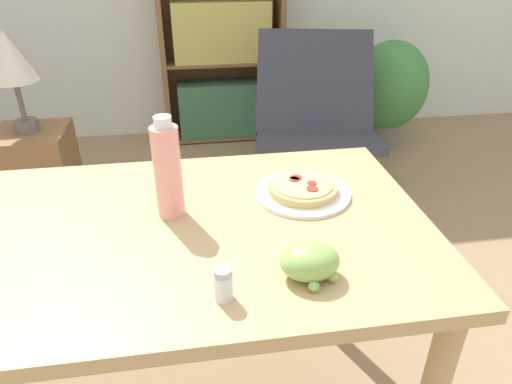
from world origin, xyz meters
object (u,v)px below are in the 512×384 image
salt_shaker (223,284)px  bookshelf (221,28)px  table_lamp (10,61)px  potted_plant_floor (389,89)px  lounge_chair_far (314,143)px  grape_bunch (310,261)px  drink_bottle (168,171)px  side_table (42,182)px  pizza_on_plate (303,190)px

salt_shaker → bookshelf: bookshelf is taller
table_lamp → potted_plant_floor: size_ratio=0.62×
lounge_chair_far → potted_plant_floor: (0.69, 0.56, 0.13)m
grape_bunch → drink_bottle: drink_bottle is taller
salt_shaker → side_table: salt_shaker is taller
drink_bottle → potted_plant_floor: size_ratio=0.34×
bookshelf → pizza_on_plate: bearing=-89.6°
salt_shaker → lounge_chair_far: lounge_chair_far is taller
drink_bottle → potted_plant_floor: 2.53m
side_table → drink_bottle: bearing=-59.6°
bookshelf → table_lamp: size_ratio=3.67×
grape_bunch → lounge_chair_far: bearing=73.7°
bookshelf → potted_plant_floor: (1.14, -0.33, -0.39)m
pizza_on_plate → grape_bunch: grape_bunch is taller
table_lamp → potted_plant_floor: (2.18, 0.80, -0.47)m
grape_bunch → lounge_chair_far: 1.88m
drink_bottle → side_table: size_ratio=0.46×
grape_bunch → drink_bottle: bearing=134.6°
table_lamp → salt_shaker: bearing=-62.1°
lounge_chair_far → table_lamp: size_ratio=1.90×
drink_bottle → table_lamp: drink_bottle is taller
side_table → table_lamp: (0.00, 0.00, 0.61)m
grape_bunch → drink_bottle: 0.40m
pizza_on_plate → bookshelf: size_ratio=0.15×
pizza_on_plate → side_table: size_ratio=0.46×
drink_bottle → pizza_on_plate: bearing=7.7°
grape_bunch → bookshelf: size_ratio=0.07×
salt_shaker → potted_plant_floor: 2.73m
pizza_on_plate → salt_shaker: 0.44m
grape_bunch → bookshelf: 2.61m
pizza_on_plate → potted_plant_floor: (1.13, 1.96, -0.37)m
grape_bunch → side_table: size_ratio=0.22×
grape_bunch → potted_plant_floor: 2.61m
grape_bunch → side_table: grape_bunch is taller
bookshelf → side_table: 1.62m
salt_shaker → potted_plant_floor: bearing=59.5°
side_table → potted_plant_floor: (2.18, 0.80, 0.14)m
salt_shaker → bookshelf: (0.23, 2.65, -0.00)m
salt_shaker → side_table: (-0.81, 1.52, -0.53)m
drink_bottle → bookshelf: bookshelf is taller
drink_bottle → side_table: bearing=120.4°
drink_bottle → table_lamp: size_ratio=0.55×
grape_bunch → salt_shaker: 0.18m
pizza_on_plate → lounge_chair_far: bearing=72.6°
table_lamp → bookshelf: bearing=47.6°
salt_shaker → table_lamp: 1.72m
side_table → table_lamp: table_lamp is taller
drink_bottle → salt_shaker: 0.34m
bookshelf → side_table: size_ratio=3.08×
pizza_on_plate → drink_bottle: drink_bottle is taller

